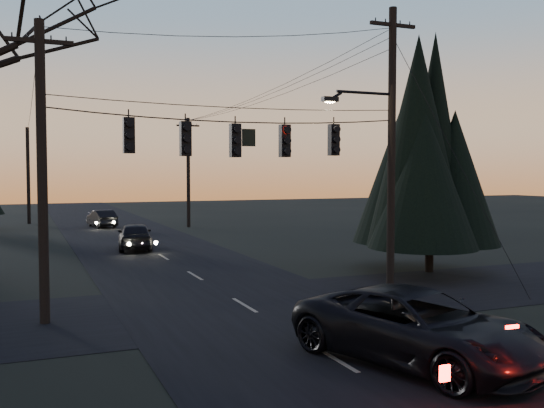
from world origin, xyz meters
name	(u,v)px	position (x,y,z in m)	size (l,w,h in m)	color
main_road	(173,263)	(0.00, 20.00, 0.01)	(8.00, 120.00, 0.02)	black
cross_road	(245,306)	(0.00, 10.00, 0.01)	(60.00, 7.00, 0.02)	black
utility_pole_right	(390,293)	(5.50, 10.00, 0.00)	(5.00, 0.30, 10.00)	black
utility_pole_left	(45,324)	(-6.00, 10.00, 0.00)	(1.80, 0.30, 8.50)	black
utility_pole_far_r	(189,227)	(5.50, 38.00, 0.00)	(1.80, 0.30, 8.50)	black
utility_pole_far_l	(29,224)	(-6.00, 46.00, 0.00)	(0.30, 0.30, 8.00)	black
span_signal_assembly	(237,139)	(-0.24, 10.00, 5.33)	(11.50, 0.44, 1.49)	black
evergreen_right	(431,155)	(9.54, 13.13, 5.03)	(4.96, 4.96, 8.87)	black
suv_near	(417,328)	(1.56, 2.99, 0.82)	(2.71, 5.88, 1.63)	black
sedan_oncoming_a	(135,236)	(-0.80, 25.52, 0.76)	(1.78, 4.44, 1.51)	black
sedan_oncoming_b	(102,219)	(-0.80, 40.41, 0.66)	(1.40, 4.02, 1.33)	black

